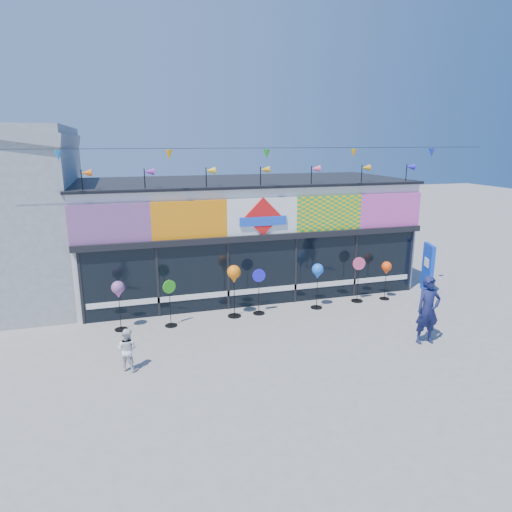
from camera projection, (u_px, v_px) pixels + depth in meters
name	position (u px, v px, depth m)	size (l,w,h in m)	color
ground	(299.00, 346.00, 12.60)	(80.00, 80.00, 0.00)	slate
kite_shop	(243.00, 233.00, 17.61)	(16.00, 5.70, 5.31)	silver
blue_sign	(428.00, 268.00, 16.93)	(0.41, 0.91, 1.83)	#0D3ACE
spinner_0	(118.00, 291.00, 13.40)	(0.39, 0.39, 1.53)	black
spinner_1	(170.00, 302.00, 13.80)	(0.40, 0.37, 1.47)	black
spinner_2	(234.00, 276.00, 14.42)	(0.43, 0.43, 1.71)	black
spinner_3	(259.00, 290.00, 14.79)	(0.43, 0.39, 1.52)	black
spinner_4	(318.00, 273.00, 15.19)	(0.39, 0.39, 1.56)	black
spinner_5	(358.00, 278.00, 15.93)	(0.45, 0.41, 1.61)	black
spinner_6	(386.00, 269.00, 16.09)	(0.35, 0.35, 1.39)	black
adult_man	(428.00, 310.00, 12.62)	(0.71, 0.46, 1.93)	#151A43
child	(127.00, 349.00, 11.20)	(0.53, 0.30, 1.08)	white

